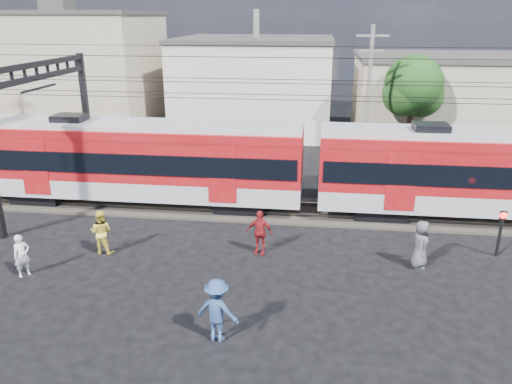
% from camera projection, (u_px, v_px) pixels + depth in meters
% --- Properties ---
extents(ground, '(120.00, 120.00, 0.00)m').
position_uv_depth(ground, '(215.00, 296.00, 16.88)').
color(ground, black).
rests_on(ground, ground).
extents(track_bed, '(70.00, 3.40, 0.12)m').
position_uv_depth(track_bed, '(248.00, 209.00, 24.34)').
color(track_bed, '#2D2823').
rests_on(track_bed, ground).
extents(rail_near, '(70.00, 0.12, 0.12)m').
position_uv_depth(rail_near, '(246.00, 212.00, 23.60)').
color(rail_near, '#59544C').
rests_on(rail_near, track_bed).
extents(rail_far, '(70.00, 0.12, 0.12)m').
position_uv_depth(rail_far, '(250.00, 201.00, 25.00)').
color(rail_far, '#59544C').
rests_on(rail_far, track_bed).
extents(commuter_train, '(50.30, 3.08, 4.17)m').
position_uv_depth(commuter_train, '(141.00, 159.00, 24.17)').
color(commuter_train, black).
rests_on(commuter_train, ground).
extents(catenary, '(70.00, 9.30, 7.52)m').
position_uv_depth(catenary, '(68.00, 101.00, 23.66)').
color(catenary, black).
rests_on(catenary, ground).
extents(building_west, '(14.28, 10.20, 9.30)m').
position_uv_depth(building_west, '(65.00, 72.00, 39.76)').
color(building_west, tan).
rests_on(building_west, ground).
extents(building_midwest, '(12.24, 12.24, 7.30)m').
position_uv_depth(building_midwest, '(256.00, 83.00, 41.13)').
color(building_midwest, beige).
rests_on(building_midwest, ground).
extents(building_mideast, '(16.32, 10.20, 6.30)m').
position_uv_depth(building_mideast, '(467.00, 99.00, 36.60)').
color(building_mideast, tan).
rests_on(building_mideast, ground).
extents(utility_pole_mid, '(1.80, 0.24, 8.50)m').
position_uv_depth(utility_pole_mid, '(368.00, 97.00, 28.67)').
color(utility_pole_mid, slate).
rests_on(utility_pole_mid, ground).
extents(tree_near, '(3.82, 3.64, 6.72)m').
position_uv_depth(tree_near, '(416.00, 88.00, 31.14)').
color(tree_near, '#382619').
rests_on(tree_near, ground).
extents(pedestrian_a, '(0.66, 0.69, 1.60)m').
position_uv_depth(pedestrian_a, '(22.00, 255.00, 17.98)').
color(pedestrian_a, silver).
rests_on(pedestrian_a, ground).
extents(pedestrian_b, '(0.89, 0.70, 1.80)m').
position_uv_depth(pedestrian_b, '(101.00, 232.00, 19.67)').
color(pedestrian_b, '#E3CD47').
rests_on(pedestrian_b, ground).
extents(pedestrian_c, '(1.40, 0.99, 1.97)m').
position_uv_depth(pedestrian_c, '(217.00, 310.00, 14.31)').
color(pedestrian_c, navy).
rests_on(pedestrian_c, ground).
extents(pedestrian_d, '(1.12, 0.61, 1.81)m').
position_uv_depth(pedestrian_d, '(260.00, 232.00, 19.63)').
color(pedestrian_d, maroon).
rests_on(pedestrian_d, ground).
extents(pedestrian_e, '(0.74, 1.00, 1.86)m').
position_uv_depth(pedestrian_e, '(421.00, 244.00, 18.55)').
color(pedestrian_e, '#4B4C50').
rests_on(pedestrian_e, ground).
extents(crossing_signal, '(0.28, 0.28, 1.91)m').
position_uv_depth(crossing_signal, '(501.00, 225.00, 19.25)').
color(crossing_signal, black).
rests_on(crossing_signal, ground).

